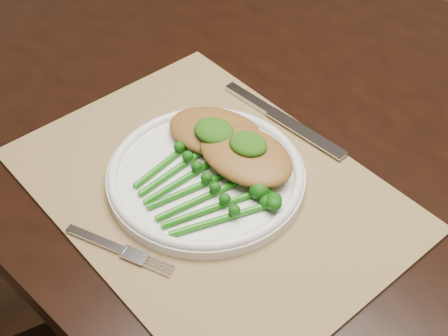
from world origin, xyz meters
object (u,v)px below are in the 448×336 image
Objects in this scene: dinner_plate at (206,175)px; broccolini_bundle at (193,188)px; placemat at (209,189)px; dining_table at (300,281)px; chicken_fillet_left at (216,132)px.

broccolini_bundle is at bearing -78.76° from dinner_plate.
dining_table is at bearing 84.46° from placemat.
broccolini_bundle reaches higher than dining_table.
dinner_plate is at bearing -75.73° from chicken_fillet_left.
broccolini_bundle is (-0.06, -0.21, 0.40)m from dining_table.
dining_table is 6.51× the size of dinner_plate.
broccolini_bundle is at bearing -80.75° from chicken_fillet_left.
placemat is 2.44× the size of broccolini_bundle.
placemat is at bearing -70.79° from chicken_fillet_left.
placemat is 0.04m from broccolini_bundle.
dining_table is 0.43m from dinner_plate.
chicken_fillet_left is 0.10m from broccolini_bundle.
dinner_plate is at bearing 159.02° from placemat.
dining_table is 0.46m from broccolini_bundle.
broccolini_bundle reaches higher than dinner_plate.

